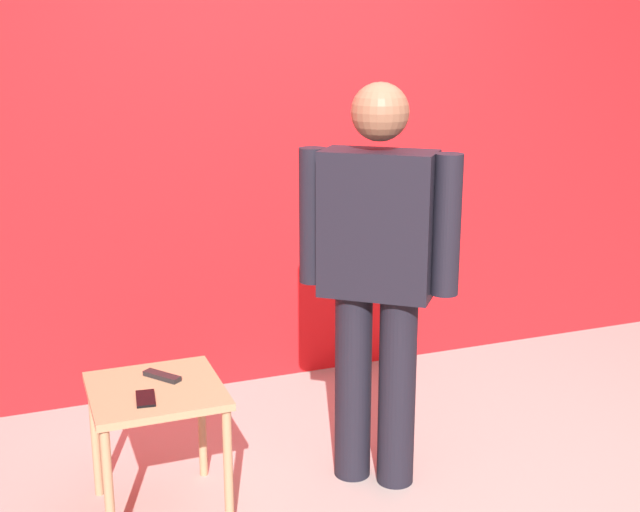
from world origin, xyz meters
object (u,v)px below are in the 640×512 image
object	(u,v)px
standing_person	(377,268)
side_table	(157,407)
cell_phone	(146,398)
tv_remote	(162,376)

from	to	relation	value
standing_person	side_table	xyz separation A→B (m)	(-0.92, 0.06, -0.49)
cell_phone	standing_person	bearing A→B (deg)	9.26
standing_person	cell_phone	distance (m)	1.06
side_table	tv_remote	size ratio (longest dim) A/B	3.23
standing_person	cell_phone	bearing A→B (deg)	-177.60
side_table	cell_phone	size ratio (longest dim) A/B	3.81
cell_phone	tv_remote	bearing A→B (deg)	68.71
side_table	tv_remote	world-z (taller)	tv_remote
standing_person	tv_remote	size ratio (longest dim) A/B	10.05
cell_phone	tv_remote	xyz separation A→B (m)	(0.10, 0.18, 0.01)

